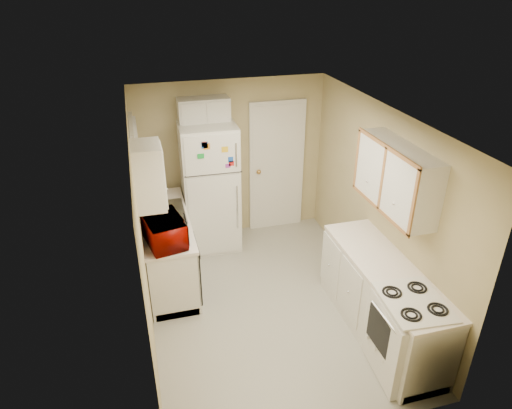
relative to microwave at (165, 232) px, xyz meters
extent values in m
plane|color=beige|center=(1.14, -0.30, -1.05)|extent=(3.80, 3.80, 0.00)
plane|color=white|center=(1.14, -0.30, 1.35)|extent=(3.80, 3.80, 0.00)
plane|color=tan|center=(-0.26, -0.30, 0.15)|extent=(3.80, 3.80, 0.00)
plane|color=tan|center=(2.54, -0.30, 0.15)|extent=(3.80, 3.80, 0.00)
plane|color=tan|center=(1.14, 1.60, 0.15)|extent=(2.80, 2.80, 0.00)
plane|color=tan|center=(1.14, -2.20, 0.15)|extent=(2.80, 2.80, 0.00)
cube|color=silver|center=(0.04, 0.60, -0.60)|extent=(0.60, 1.80, 0.90)
cube|color=black|center=(0.33, 0.00, -0.56)|extent=(0.03, 0.58, 0.72)
cube|color=gray|center=(0.04, 0.75, -0.19)|extent=(0.54, 0.74, 0.16)
imported|color=#8C0700|center=(0.00, 0.00, 0.00)|extent=(0.64, 0.44, 0.39)
imported|color=silver|center=(-0.01, 1.32, -0.05)|extent=(0.09, 0.09, 0.18)
cube|color=silver|center=(-0.22, 0.75, 0.55)|extent=(0.10, 0.98, 1.08)
cube|color=silver|center=(-0.11, -0.08, 0.75)|extent=(0.30, 0.45, 0.70)
cube|color=silver|center=(0.75, 1.31, -0.11)|extent=(0.80, 0.77, 1.88)
cube|color=silver|center=(0.74, 1.45, 0.95)|extent=(0.70, 0.30, 0.40)
cube|color=silver|center=(1.84, 1.56, -0.03)|extent=(0.86, 0.06, 2.08)
cube|color=silver|center=(2.24, -1.10, -0.60)|extent=(0.60, 2.00, 0.90)
cube|color=silver|center=(2.20, -1.70, -0.62)|extent=(0.63, 0.76, 0.86)
cube|color=silver|center=(2.39, -0.80, 0.75)|extent=(0.30, 1.20, 0.70)
camera|label=1|loc=(-0.17, -4.62, 2.68)|focal=32.00mm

